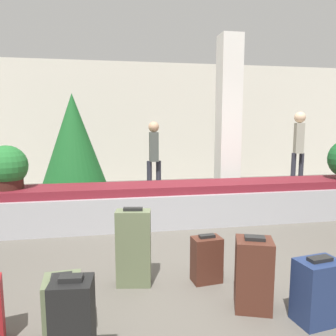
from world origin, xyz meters
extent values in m
plane|color=#59544C|center=(0.00, 0.00, 0.00)|extent=(18.00, 18.00, 0.00)
cube|color=beige|center=(0.00, 5.79, 1.60)|extent=(18.00, 0.06, 3.20)
cube|color=#9E9EA3|center=(0.00, 1.77, 0.26)|extent=(8.80, 0.81, 0.51)
cube|color=maroon|center=(0.00, 1.77, 0.58)|extent=(8.45, 0.65, 0.12)
cube|color=silver|center=(1.34, 2.74, 1.60)|extent=(0.40, 0.40, 3.20)
cube|color=navy|center=(0.71, -1.03, 0.26)|extent=(0.38, 0.29, 0.52)
cube|color=black|center=(0.71, -1.03, 0.53)|extent=(0.20, 0.11, 0.03)
cube|color=black|center=(-1.14, -1.35, 0.34)|extent=(0.26, 0.23, 0.67)
cube|color=black|center=(-1.14, -1.35, 0.69)|extent=(0.14, 0.08, 0.03)
cube|color=#472319|center=(0.28, -0.76, 0.31)|extent=(0.37, 0.35, 0.62)
cube|color=black|center=(0.28, -0.76, 0.63)|extent=(0.19, 0.14, 0.03)
cube|color=#5B6647|center=(-0.69, -0.16, 0.38)|extent=(0.36, 0.22, 0.75)
cube|color=black|center=(-0.69, -0.16, 0.77)|extent=(0.19, 0.09, 0.03)
cube|color=#472319|center=(0.03, -0.22, 0.23)|extent=(0.31, 0.22, 0.46)
cube|color=black|center=(0.03, -0.22, 0.47)|extent=(0.16, 0.08, 0.03)
cube|color=#5B6647|center=(-1.27, -0.90, 0.24)|extent=(0.28, 0.29, 0.48)
cube|color=black|center=(-1.27, -0.90, 0.49)|extent=(0.15, 0.11, 0.03)
cylinder|color=#381914|center=(-2.37, 1.80, 0.72)|extent=(0.43, 0.43, 0.17)
sphere|color=#236B2D|center=(-2.37, 1.80, 0.98)|extent=(0.59, 0.59, 0.59)
cylinder|color=#282833|center=(3.38, 3.78, 0.44)|extent=(0.11, 0.11, 0.88)
cylinder|color=#282833|center=(3.58, 3.78, 0.44)|extent=(0.11, 0.11, 0.88)
cube|color=gray|center=(3.48, 3.78, 1.23)|extent=(0.28, 0.36, 0.70)
sphere|color=beige|center=(3.48, 3.78, 1.71)|extent=(0.26, 0.26, 0.26)
cylinder|color=#282833|center=(-0.06, 3.69, 0.39)|extent=(0.11, 0.11, 0.78)
cylinder|color=#282833|center=(0.14, 3.69, 0.39)|extent=(0.11, 0.11, 0.78)
cube|color=#474C47|center=(0.04, 3.69, 1.08)|extent=(0.20, 0.33, 0.61)
sphere|color=tan|center=(0.04, 3.69, 1.50)|extent=(0.23, 0.23, 0.23)
cylinder|color=#4C331E|center=(-1.57, 3.23, 0.09)|extent=(0.16, 0.16, 0.18)
cone|color=#195623|center=(-1.57, 3.23, 1.16)|extent=(1.37, 1.37, 1.96)
camera|label=1|loc=(-0.91, -3.23, 1.60)|focal=35.00mm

